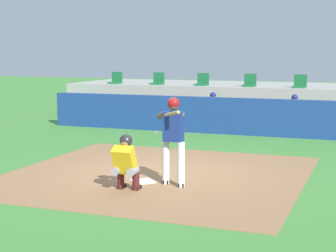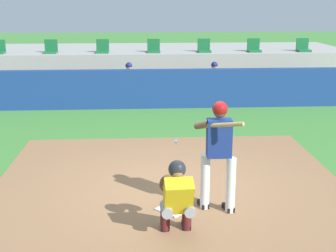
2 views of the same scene
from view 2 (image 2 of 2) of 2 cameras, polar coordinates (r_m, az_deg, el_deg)
ground_plane at (r=8.32m, az=0.29°, el=-7.95°), size 80.00×80.00×0.00m
dirt_infield at (r=8.32m, az=0.29°, el=-7.91°), size 6.40×6.40×0.01m
home_plate at (r=7.58m, az=0.70°, el=-10.18°), size 0.62×0.62×0.02m
batter_at_plate at (r=7.24m, az=6.21°, el=-2.89°), size 0.69×0.76×1.80m
catcher_crouched at (r=6.64m, az=1.05°, el=-8.48°), size 0.49×1.69×1.13m
dugout_wall at (r=14.38m, az=-1.40°, el=4.62°), size 13.00×0.30×1.20m
dugout_bench at (r=15.44m, az=-1.53°, el=3.95°), size 11.80×0.44×0.45m
dugout_player_0 at (r=15.20m, az=-4.82°, el=5.44°), size 0.49×0.70×1.30m
dugout_player_1 at (r=15.39m, az=5.77°, el=5.54°), size 0.49×0.70×1.30m
stands_platform at (r=18.71m, az=-1.91°, el=7.45°), size 15.00×4.40×1.40m
stadium_seat_1 at (r=17.39m, az=-14.27°, el=9.15°), size 0.46×0.46×0.48m
stadium_seat_2 at (r=17.14m, az=-8.09°, el=9.39°), size 0.46×0.46×0.48m
stadium_seat_3 at (r=17.10m, az=-1.78°, el=9.51°), size 0.46×0.46×0.48m
stadium_seat_4 at (r=17.25m, az=4.48°, el=9.53°), size 0.46×0.46×0.48m
stadium_seat_5 at (r=17.60m, az=10.56°, el=9.44°), size 0.46×0.46×0.48m
stadium_seat_6 at (r=18.14m, az=16.34°, el=9.25°), size 0.46×0.46×0.48m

